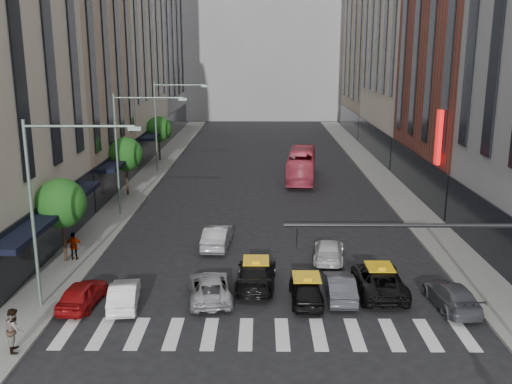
{
  "coord_description": "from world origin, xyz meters",
  "views": [
    {
      "loc": [
        -0.34,
        -21.36,
        12.11
      ],
      "look_at": [
        -0.65,
        11.41,
        4.0
      ],
      "focal_mm": 40.0,
      "sensor_mm": 36.0,
      "label": 1
    }
  ],
  "objects_px": {
    "taxi_center": "(306,290)",
    "pedestrian_near": "(15,329)",
    "bus": "(302,165)",
    "pedestrian_far": "(74,246)",
    "streetlamp_far": "(165,115)",
    "car_white_front": "(124,295)",
    "streetlamp_mid": "(129,138)",
    "streetlamp_near": "(50,190)",
    "car_red": "(82,294)",
    "taxi_left": "(256,274)"
  },
  "relations": [
    {
      "from": "streetlamp_mid",
      "to": "taxi_left",
      "type": "relative_size",
      "value": 1.82
    },
    {
      "from": "streetlamp_far",
      "to": "taxi_center",
      "type": "height_order",
      "value": "streetlamp_far"
    },
    {
      "from": "streetlamp_mid",
      "to": "taxi_left",
      "type": "xyz_separation_m",
      "value": [
        9.44,
        -13.24,
        -5.19
      ]
    },
    {
      "from": "bus",
      "to": "car_white_front",
      "type": "bearing_deg",
      "value": 75.66
    },
    {
      "from": "streetlamp_mid",
      "to": "pedestrian_near",
      "type": "xyz_separation_m",
      "value": [
        -0.36,
        -20.24,
        -4.83
      ]
    },
    {
      "from": "pedestrian_near",
      "to": "bus",
      "type": "bearing_deg",
      "value": -42.12
    },
    {
      "from": "streetlamp_near",
      "to": "taxi_center",
      "type": "relative_size",
      "value": 2.33
    },
    {
      "from": "pedestrian_near",
      "to": "streetlamp_far",
      "type": "bearing_deg",
      "value": -19.64
    },
    {
      "from": "streetlamp_near",
      "to": "taxi_left",
      "type": "bearing_deg",
      "value": 16.28
    },
    {
      "from": "streetlamp_far",
      "to": "streetlamp_near",
      "type": "bearing_deg",
      "value": -90.0
    },
    {
      "from": "streetlamp_mid",
      "to": "taxi_left",
      "type": "bearing_deg",
      "value": -54.51
    },
    {
      "from": "bus",
      "to": "streetlamp_near",
      "type": "bearing_deg",
      "value": 70.65
    },
    {
      "from": "streetlamp_mid",
      "to": "taxi_center",
      "type": "relative_size",
      "value": 2.33
    },
    {
      "from": "car_red",
      "to": "pedestrian_far",
      "type": "height_order",
      "value": "pedestrian_far"
    },
    {
      "from": "car_white_front",
      "to": "taxi_left",
      "type": "xyz_separation_m",
      "value": [
        6.4,
        2.5,
        0.1
      ]
    },
    {
      "from": "bus",
      "to": "pedestrian_far",
      "type": "relative_size",
      "value": 6.18
    },
    {
      "from": "streetlamp_near",
      "to": "car_white_front",
      "type": "bearing_deg",
      "value": 4.77
    },
    {
      "from": "streetlamp_near",
      "to": "bus",
      "type": "bearing_deg",
      "value": 64.54
    },
    {
      "from": "car_red",
      "to": "pedestrian_near",
      "type": "distance_m",
      "value": 4.73
    },
    {
      "from": "bus",
      "to": "pedestrian_far",
      "type": "xyz_separation_m",
      "value": [
        -14.9,
        -22.31,
        -0.45
      ]
    },
    {
      "from": "car_red",
      "to": "streetlamp_near",
      "type": "bearing_deg",
      "value": 20.47
    },
    {
      "from": "pedestrian_near",
      "to": "pedestrian_far",
      "type": "bearing_deg",
      "value": -13.95
    },
    {
      "from": "taxi_center",
      "to": "streetlamp_far",
      "type": "bearing_deg",
      "value": -69.75
    },
    {
      "from": "streetlamp_near",
      "to": "car_red",
      "type": "xyz_separation_m",
      "value": [
        1.0,
        0.28,
        -5.27
      ]
    },
    {
      "from": "bus",
      "to": "pedestrian_near",
      "type": "bearing_deg",
      "value": 73.06
    },
    {
      "from": "taxi_left",
      "to": "pedestrian_near",
      "type": "distance_m",
      "value": 12.04
    },
    {
      "from": "taxi_center",
      "to": "pedestrian_near",
      "type": "bearing_deg",
      "value": 21.6
    },
    {
      "from": "car_white_front",
      "to": "pedestrian_near",
      "type": "relative_size",
      "value": 2.03
    },
    {
      "from": "taxi_center",
      "to": "bus",
      "type": "bearing_deg",
      "value": -94.11
    },
    {
      "from": "streetlamp_far",
      "to": "car_white_front",
      "type": "bearing_deg",
      "value": -84.52
    },
    {
      "from": "taxi_center",
      "to": "pedestrian_far",
      "type": "bearing_deg",
      "value": -23.05
    },
    {
      "from": "streetlamp_far",
      "to": "pedestrian_far",
      "type": "height_order",
      "value": "streetlamp_far"
    },
    {
      "from": "taxi_left",
      "to": "taxi_center",
      "type": "relative_size",
      "value": 1.28
    },
    {
      "from": "car_red",
      "to": "bus",
      "type": "relative_size",
      "value": 0.36
    },
    {
      "from": "taxi_center",
      "to": "pedestrian_near",
      "type": "distance_m",
      "value": 13.3
    },
    {
      "from": "car_red",
      "to": "car_white_front",
      "type": "bearing_deg",
      "value": -175.5
    },
    {
      "from": "car_white_front",
      "to": "bus",
      "type": "bearing_deg",
      "value": -118.25
    },
    {
      "from": "car_white_front",
      "to": "pedestrian_near",
      "type": "bearing_deg",
      "value": 45.07
    },
    {
      "from": "pedestrian_far",
      "to": "car_red",
      "type": "bearing_deg",
      "value": 101.72
    },
    {
      "from": "streetlamp_near",
      "to": "taxi_left",
      "type": "height_order",
      "value": "streetlamp_near"
    },
    {
      "from": "streetlamp_far",
      "to": "taxi_left",
      "type": "height_order",
      "value": "streetlamp_far"
    },
    {
      "from": "car_red",
      "to": "taxi_center",
      "type": "xyz_separation_m",
      "value": [
        10.94,
        0.53,
        0.02
      ]
    },
    {
      "from": "car_red",
      "to": "car_white_front",
      "type": "relative_size",
      "value": 1.0
    },
    {
      "from": "car_white_front",
      "to": "streetlamp_mid",
      "type": "bearing_deg",
      "value": -86.86
    },
    {
      "from": "streetlamp_mid",
      "to": "car_red",
      "type": "bearing_deg",
      "value": -86.35
    },
    {
      "from": "streetlamp_far",
      "to": "pedestrian_near",
      "type": "bearing_deg",
      "value": -90.56
    },
    {
      "from": "streetlamp_near",
      "to": "pedestrian_near",
      "type": "height_order",
      "value": "streetlamp_near"
    },
    {
      "from": "car_red",
      "to": "car_white_front",
      "type": "xyz_separation_m",
      "value": [
        2.04,
        -0.02,
        -0.02
      ]
    },
    {
      "from": "car_red",
      "to": "bus",
      "type": "bearing_deg",
      "value": -108.89
    },
    {
      "from": "streetlamp_near",
      "to": "taxi_center",
      "type": "bearing_deg",
      "value": 3.87
    }
  ]
}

